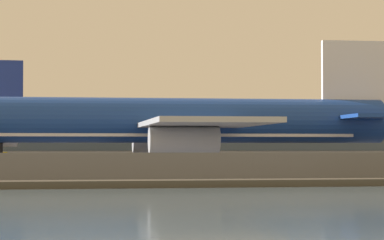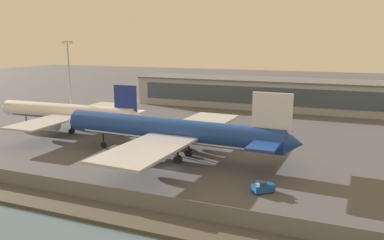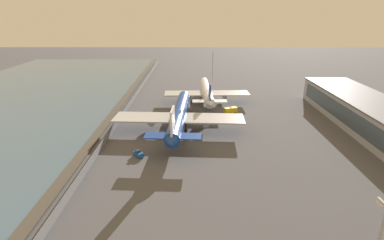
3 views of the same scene
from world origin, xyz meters
TOP-DOWN VIEW (x-y plane):
  - ground_plane at (0.00, 0.00)m, footprint 500.00×500.00m
  - shoreline_seawall at (0.00, -20.50)m, footprint 320.00×3.00m
  - perimeter_fence at (0.00, -16.00)m, footprint 280.00×0.10m
  - cargo_jet_blue at (-2.40, 6.33)m, footprint 50.51×43.64m
  - terminal_building at (3.54, 71.72)m, footprint 91.68×19.03m

SIDE VIEW (x-z plane):
  - ground_plane at x=0.00m, z-range 0.00..0.00m
  - shoreline_seawall at x=0.00m, z-range 0.00..0.50m
  - perimeter_fence at x=0.00m, z-range 0.00..2.38m
  - terminal_building at x=3.54m, z-range 0.01..9.86m
  - cargo_jet_blue at x=-2.40m, z-range -1.64..12.22m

